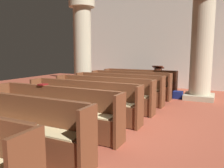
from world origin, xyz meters
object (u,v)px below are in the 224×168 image
at_px(pew_row_4, 83,99).
at_px(hymn_book, 43,84).
at_px(pew_row_0, 139,80).
at_px(pew_row_3, 103,93).
at_px(pillar_far_side, 82,45).
at_px(kneeler_box_navy, 178,95).
at_px(pew_row_5, 54,109).
at_px(pew_row_6, 12,123).
at_px(pew_row_2, 118,87).
at_px(pillar_aisle_side, 202,43).
at_px(lectern, 158,79).
at_px(pew_row_1, 130,84).

height_order(pew_row_4, hymn_book, hymn_book).
relative_size(pew_row_0, pew_row_3, 1.00).
bearing_deg(pillar_far_side, kneeler_box_navy, 1.82).
distance_m(pew_row_5, pew_row_6, 1.06).
xyz_separation_m(pew_row_5, pew_row_6, (0.00, -1.06, 0.00)).
bearing_deg(pew_row_0, pew_row_2, -90.00).
xyz_separation_m(pillar_aisle_side, kneeler_box_navy, (-0.70, -0.23, -1.86)).
bearing_deg(pew_row_2, pew_row_3, -90.00).
bearing_deg(kneeler_box_navy, lectern, 124.91).
relative_size(pew_row_1, pew_row_2, 1.00).
bearing_deg(pillar_far_side, pew_row_6, -67.51).
xyz_separation_m(pew_row_1, pew_row_4, (0.00, -3.18, 0.00)).
relative_size(pew_row_0, pew_row_6, 1.00).
relative_size(pew_row_4, pew_row_5, 1.00).
xyz_separation_m(pew_row_6, pillar_far_side, (-2.35, 5.67, 1.49)).
bearing_deg(pew_row_2, pew_row_1, 90.00).
bearing_deg(pew_row_5, pew_row_3, 90.00).
bearing_deg(hymn_book, pew_row_6, -69.29).
distance_m(pew_row_0, hymn_book, 5.14).
height_order(pew_row_2, pew_row_6, same).
bearing_deg(pew_row_6, lectern, 86.38).
distance_m(pew_row_0, kneeler_box_navy, 1.82).
bearing_deg(pew_row_6, pew_row_3, 90.00).
xyz_separation_m(pew_row_4, pillar_aisle_side, (2.40, 3.91, 1.49)).
bearing_deg(hymn_book, pillar_far_side, 112.99).
distance_m(pew_row_2, pew_row_5, 3.18).
bearing_deg(pew_row_1, pew_row_5, -90.00).
height_order(pew_row_1, pew_row_4, same).
relative_size(pew_row_1, lectern, 2.84).
height_order(pew_row_3, pew_row_5, same).
bearing_deg(pew_row_5, pillar_aisle_side, 64.24).
distance_m(pew_row_0, pillar_far_side, 2.86).
distance_m(pillar_far_side, hymn_book, 4.91).
relative_size(lectern, hymn_book, 5.86).
height_order(pew_row_2, hymn_book, hymn_book).
bearing_deg(pew_row_1, lectern, 78.00).
bearing_deg(pillar_far_side, pew_row_0, 16.25).
xyz_separation_m(pew_row_3, pillar_far_side, (-2.35, 2.49, 1.49)).
height_order(pew_row_6, pillar_far_side, pillar_far_side).
bearing_deg(pew_row_4, kneeler_box_navy, 65.27).
height_order(pew_row_2, pew_row_3, same).
bearing_deg(pew_row_0, pew_row_5, -90.00).
bearing_deg(pew_row_6, kneeler_box_navy, 73.71).
xyz_separation_m(pew_row_6, hymn_book, (-0.47, 1.25, 0.46)).
relative_size(pew_row_4, lectern, 2.84).
height_order(pew_row_5, lectern, lectern).
bearing_deg(pew_row_0, lectern, 68.09).
height_order(pew_row_1, pew_row_3, same).
relative_size(pew_row_3, hymn_book, 16.61).
xyz_separation_m(pew_row_6, pillar_aisle_side, (2.40, 6.03, 1.49)).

